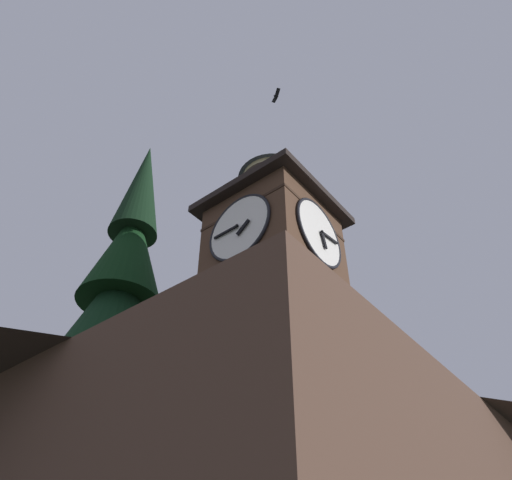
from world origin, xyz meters
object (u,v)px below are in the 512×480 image
(moon, at_px, (126,472))
(clock_tower, at_px, (274,267))
(pine_tree_behind, at_px, (98,401))
(flying_bird_high, at_px, (276,96))

(moon, bearing_deg, clock_tower, 58.88)
(pine_tree_behind, distance_m, moon, 27.96)
(pine_tree_behind, bearing_deg, moon, -129.92)
(clock_tower, distance_m, flying_bird_high, 7.98)
(pine_tree_behind, relative_size, flying_bird_high, 29.76)
(pine_tree_behind, bearing_deg, clock_tower, 104.15)
(pine_tree_behind, height_order, moon, pine_tree_behind)
(pine_tree_behind, relative_size, moon, 11.45)
(pine_tree_behind, xyz_separation_m, moon, (-17.68, -21.13, 4.81))
(clock_tower, xyz_separation_m, pine_tree_behind, (1.45, -5.76, -3.24))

